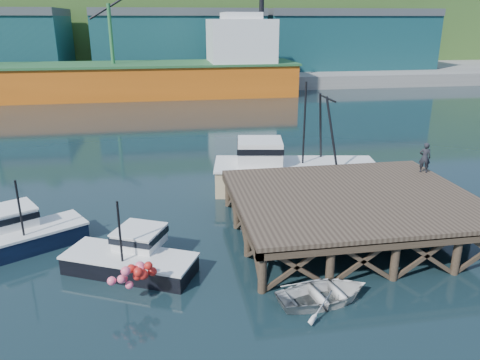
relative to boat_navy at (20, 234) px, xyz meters
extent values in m
plane|color=black|center=(10.87, -1.08, -0.74)|extent=(300.00, 300.00, 0.00)
cube|color=brown|center=(16.37, -1.08, 1.26)|extent=(12.00, 10.00, 0.25)
cube|color=#473828|center=(16.37, -5.93, 1.01)|extent=(12.00, 0.30, 0.35)
cylinder|color=#473828|center=(10.67, -5.78, 0.06)|extent=(0.36, 0.36, 2.60)
cylinder|color=#473828|center=(10.67, 3.62, 0.06)|extent=(0.36, 0.36, 2.60)
cylinder|color=#473828|center=(22.07, 3.62, 0.06)|extent=(0.36, 0.36, 2.60)
cube|color=gray|center=(10.87, 68.92, 0.26)|extent=(160.00, 40.00, 2.00)
cube|color=#17494D|center=(10.87, 63.92, 5.76)|extent=(28.00, 16.00, 9.00)
cube|color=#17494D|center=(40.87, 63.92, 5.76)|extent=(30.00, 16.00, 9.00)
cube|color=#D66014|center=(-1.13, 46.92, 1.46)|extent=(55.00, 9.50, 4.40)
cube|color=#26592D|center=(-1.13, 46.92, 3.76)|extent=(55.50, 10.00, 0.30)
cube|color=silver|center=(18.87, 46.92, 6.76)|extent=(9.00, 9.00, 6.00)
cube|color=silver|center=(18.87, 46.92, 10.06)|extent=(5.00, 7.00, 1.20)
cylinder|color=black|center=(21.87, 46.92, 11.76)|extent=(0.70, 0.70, 2.50)
cube|color=#2D511E|center=(10.87, 98.92, 10.26)|extent=(220.00, 50.00, 22.00)
cube|color=black|center=(0.13, -0.23, -0.29)|extent=(6.05, 4.69, 0.90)
cube|color=silver|center=(0.13, -0.23, 0.18)|extent=(6.17, 4.78, 0.12)
cube|color=silver|center=(-0.38, 0.67, 0.60)|extent=(2.57, 2.57, 0.90)
cube|color=black|center=(-0.38, 0.67, 0.80)|extent=(2.71, 2.71, 0.30)
cylinder|color=black|center=(0.42, -0.74, 1.55)|extent=(0.10, 0.10, 2.79)
cube|color=black|center=(5.32, -3.27, -0.35)|extent=(5.98, 4.33, 0.78)
cube|color=silver|center=(5.32, -3.27, 0.06)|extent=(6.10, 4.41, 0.10)
cube|color=silver|center=(5.76, -2.36, 0.43)|extent=(2.50, 2.50, 0.78)
cube|color=black|center=(5.76, -2.36, 0.60)|extent=(2.64, 2.64, 0.26)
cylinder|color=black|center=(5.08, -3.78, 1.43)|extent=(0.10, 0.10, 2.77)
sphere|color=#FF5D82|center=(5.19, -5.70, 0.21)|extent=(0.36, 0.36, 0.36)
sphere|color=#FF5D82|center=(5.97, -5.52, 0.39)|extent=(0.36, 0.36, 0.36)
sphere|color=red|center=(5.62, -5.96, 0.56)|extent=(0.36, 0.36, 0.36)
cube|color=#D4B989|center=(15.33, 5.68, 0.09)|extent=(10.60, 5.20, 1.66)
cube|color=silver|center=(15.33, 5.68, 0.96)|extent=(10.81, 5.42, 0.14)
cube|color=silver|center=(13.03, 5.68, 1.75)|extent=(3.17, 3.02, 1.66)
cube|color=black|center=(13.03, 5.68, 2.12)|extent=(3.28, 3.13, 0.37)
cylinder|color=black|center=(15.79, 5.68, 3.41)|extent=(0.12, 0.12, 5.53)
imported|color=silver|center=(12.90, -6.88, -0.35)|extent=(4.14, 3.24, 0.78)
imported|color=black|center=(21.77, 1.66, 2.26)|extent=(0.76, 0.65, 1.76)
camera|label=1|loc=(7.01, -21.86, 9.75)|focal=35.00mm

